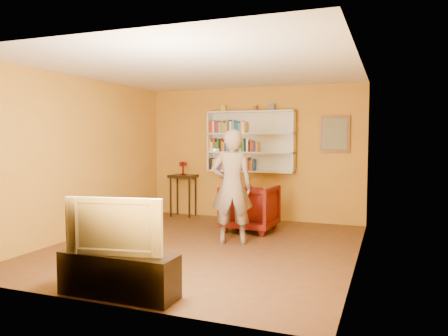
{
  "coord_description": "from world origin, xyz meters",
  "views": [
    {
      "loc": [
        2.65,
        -6.08,
        1.68
      ],
      "look_at": [
        0.04,
        0.75,
        1.17
      ],
      "focal_mm": 35.0,
      "sensor_mm": 36.0,
      "label": 1
    }
  ],
  "objects_px": {
    "bookshelf": "(251,142)",
    "ruby_lustre": "(183,165)",
    "tv_cabinet": "(119,274)",
    "person": "(232,187)",
    "console_table": "(183,182)",
    "television": "(118,225)",
    "armchair": "(250,208)"
  },
  "relations": [
    {
      "from": "ruby_lustre",
      "to": "person",
      "type": "height_order",
      "value": "person"
    },
    {
      "from": "person",
      "to": "ruby_lustre",
      "type": "bearing_deg",
      "value": -65.21
    },
    {
      "from": "console_table",
      "to": "ruby_lustre",
      "type": "xyz_separation_m",
      "value": [
        -0.0,
        0.0,
        0.36
      ]
    },
    {
      "from": "armchair",
      "to": "tv_cabinet",
      "type": "distance_m",
      "value": 3.63
    },
    {
      "from": "console_table",
      "to": "television",
      "type": "xyz_separation_m",
      "value": [
        1.46,
        -4.5,
        0.03
      ]
    },
    {
      "from": "armchair",
      "to": "person",
      "type": "xyz_separation_m",
      "value": [
        0.01,
        -1.0,
        0.49
      ]
    },
    {
      "from": "television",
      "to": "bookshelf",
      "type": "bearing_deg",
      "value": 79.59
    },
    {
      "from": "bookshelf",
      "to": "console_table",
      "type": "height_order",
      "value": "bookshelf"
    },
    {
      "from": "ruby_lustre",
      "to": "person",
      "type": "distance_m",
      "value": 2.61
    },
    {
      "from": "bookshelf",
      "to": "ruby_lustre",
      "type": "bearing_deg",
      "value": -173.81
    },
    {
      "from": "television",
      "to": "tv_cabinet",
      "type": "bearing_deg",
      "value": -10.3
    },
    {
      "from": "ruby_lustre",
      "to": "tv_cabinet",
      "type": "distance_m",
      "value": 4.81
    },
    {
      "from": "television",
      "to": "ruby_lustre",
      "type": "bearing_deg",
      "value": 97.7
    },
    {
      "from": "tv_cabinet",
      "to": "television",
      "type": "bearing_deg",
      "value": 180.0
    },
    {
      "from": "armchair",
      "to": "tv_cabinet",
      "type": "relative_size",
      "value": 0.71
    },
    {
      "from": "bookshelf",
      "to": "ruby_lustre",
      "type": "relative_size",
      "value": 6.32
    },
    {
      "from": "bookshelf",
      "to": "person",
      "type": "xyz_separation_m",
      "value": [
        0.32,
        -2.05,
        -0.69
      ]
    },
    {
      "from": "console_table",
      "to": "tv_cabinet",
      "type": "height_order",
      "value": "console_table"
    },
    {
      "from": "console_table",
      "to": "person",
      "type": "distance_m",
      "value": 2.61
    },
    {
      "from": "console_table",
      "to": "person",
      "type": "bearing_deg",
      "value": -46.49
    },
    {
      "from": "armchair",
      "to": "tv_cabinet",
      "type": "xyz_separation_m",
      "value": [
        -0.31,
        -3.61,
        -0.19
      ]
    },
    {
      "from": "console_table",
      "to": "tv_cabinet",
      "type": "distance_m",
      "value": 4.76
    },
    {
      "from": "bookshelf",
      "to": "person",
      "type": "bearing_deg",
      "value": -81.14
    },
    {
      "from": "ruby_lustre",
      "to": "tv_cabinet",
      "type": "xyz_separation_m",
      "value": [
        1.46,
        -4.5,
        -0.86
      ]
    },
    {
      "from": "bookshelf",
      "to": "television",
      "type": "xyz_separation_m",
      "value": [
        -0.01,
        -4.66,
        -0.83
      ]
    },
    {
      "from": "armchair",
      "to": "bookshelf",
      "type": "bearing_deg",
      "value": -71.46
    },
    {
      "from": "ruby_lustre",
      "to": "tv_cabinet",
      "type": "relative_size",
      "value": 0.22
    },
    {
      "from": "ruby_lustre",
      "to": "console_table",
      "type": "bearing_deg",
      "value": -63.43
    },
    {
      "from": "person",
      "to": "tv_cabinet",
      "type": "relative_size",
      "value": 1.39
    },
    {
      "from": "console_table",
      "to": "television",
      "type": "relative_size",
      "value": 0.85
    },
    {
      "from": "bookshelf",
      "to": "tv_cabinet",
      "type": "height_order",
      "value": "bookshelf"
    },
    {
      "from": "console_table",
      "to": "tv_cabinet",
      "type": "xyz_separation_m",
      "value": [
        1.46,
        -4.5,
        -0.5
      ]
    }
  ]
}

